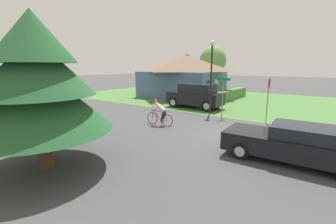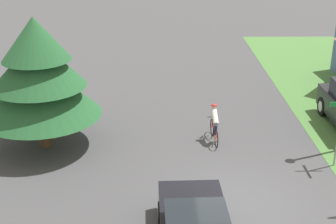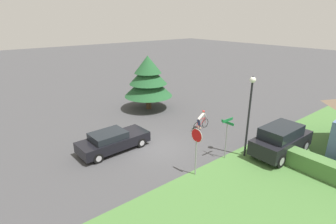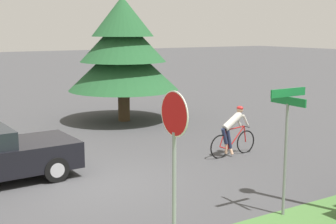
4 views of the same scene
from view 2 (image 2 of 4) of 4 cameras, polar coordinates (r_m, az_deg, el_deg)
ground_plane at (r=14.68m, az=8.38°, el=-11.27°), size 140.00×140.00×0.00m
cyclist at (r=18.25m, az=5.70°, el=-1.49°), size 0.44×1.75×1.48m
conifer_tall_near at (r=17.67m, az=-15.50°, el=4.42°), size 4.42×4.42×4.98m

